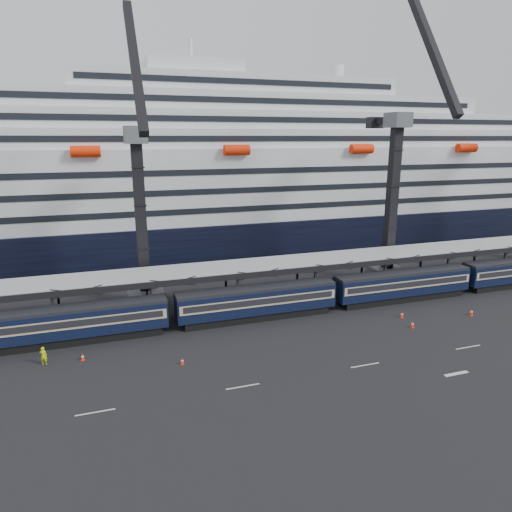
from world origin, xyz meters
The scene contains 13 objects.
ground centered at (0.00, 0.00, 0.00)m, with size 260.00×260.00×0.00m, color black.
lane_markings centered at (8.15, -5.23, 0.01)m, with size 111.00×4.27×0.02m.
train centered at (-4.65, 10.00, 2.20)m, with size 133.05×3.00×4.05m.
canopy centered at (0.00, 14.00, 5.25)m, with size 130.00×6.25×5.53m.
cruise_ship centered at (-1.08, 45.99, 12.34)m, with size 214.09×28.84×34.00m.
crane_dark_near centered at (-20.00, 18.59, 11.93)m, with size 4.50×17.75×35.08m.
crane_dark_mid centered at (15.00, 17.59, 13.36)m, with size 4.50×18.24×39.64m.
worker centered at (-30.61, 5.69, 0.90)m, with size 0.65×0.43×1.79m, color #D9F00C.
traffic_cone_b centered at (-27.22, 5.46, 0.35)m, with size 0.35×0.35×0.71m.
traffic_cone_c centered at (-18.27, 1.61, 0.33)m, with size 0.34×0.34×0.68m.
traffic_cone_d centered at (8.39, 4.86, 0.39)m, with size 0.39×0.39×0.78m.
traffic_cone_e centered at (7.72, 2.00, 0.40)m, with size 0.40×0.40×0.81m.
traffic_cone_f centered at (16.71, 2.81, 0.43)m, with size 0.43×0.43×0.87m.
Camera 1 is at (-23.96, -37.58, 20.78)m, focal length 32.00 mm.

